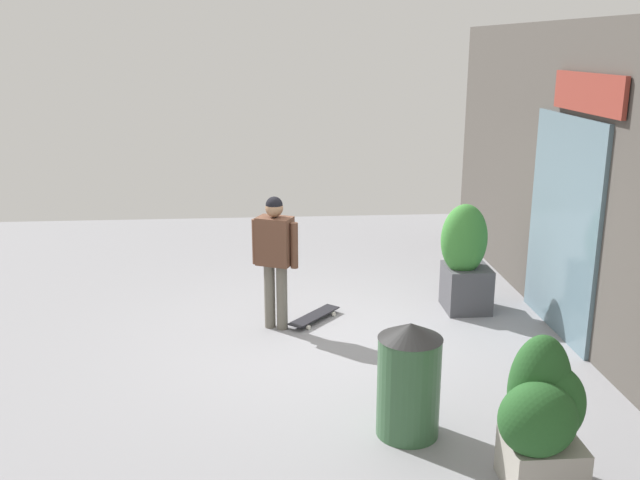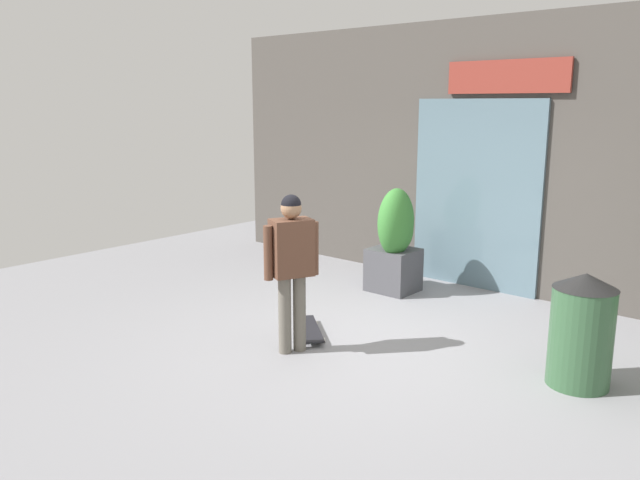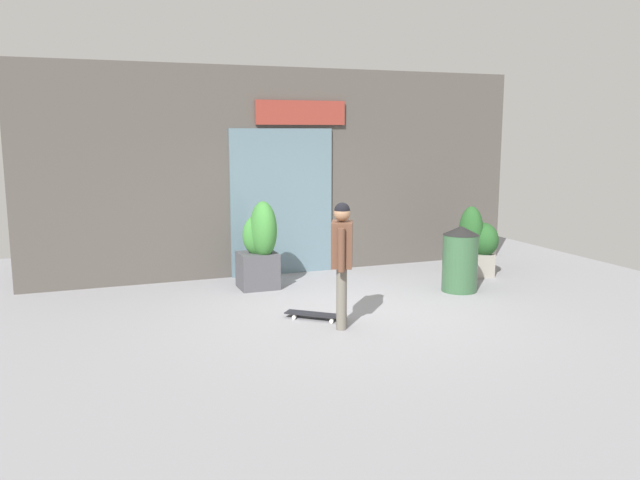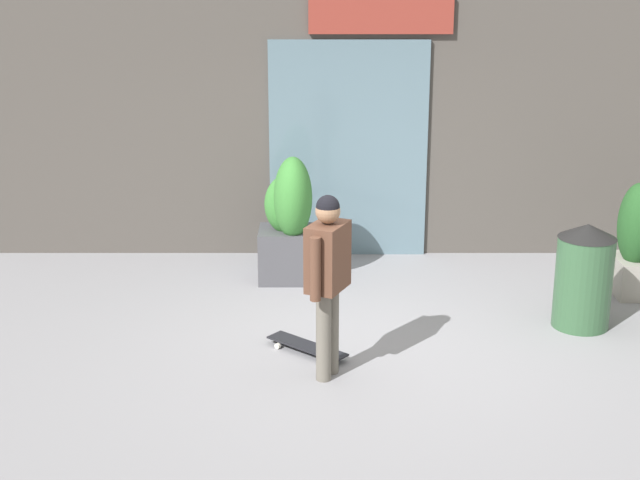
# 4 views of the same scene
# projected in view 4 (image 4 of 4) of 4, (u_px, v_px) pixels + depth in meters

# --- Properties ---
(ground_plane) EXTENTS (12.00, 12.00, 0.00)m
(ground_plane) POSITION_uv_depth(u_px,v_px,m) (369.00, 348.00, 8.65)
(ground_plane) COLOR gray
(building_facade) EXTENTS (8.90, 0.31, 3.58)m
(building_facade) POSITION_uv_depth(u_px,v_px,m) (360.00, 105.00, 10.88)
(building_facade) COLOR #4C4742
(building_facade) RESTS_ON ground_plane
(skateboarder) EXTENTS (0.40, 0.54, 1.62)m
(skateboarder) POSITION_uv_depth(u_px,v_px,m) (331.00, 269.00, 7.81)
(skateboarder) COLOR #666056
(skateboarder) RESTS_ON ground_plane
(skateboard) EXTENTS (0.76, 0.69, 0.08)m
(skateboard) POSITION_uv_depth(u_px,v_px,m) (310.00, 346.00, 8.54)
(skateboard) COLOR black
(skateboard) RESTS_ON ground_plane
(planter_box_left) EXTENTS (0.60, 0.65, 1.41)m
(planter_box_left) POSITION_uv_depth(u_px,v_px,m) (293.00, 220.00, 10.19)
(planter_box_left) COLOR #47474C
(planter_box_left) RESTS_ON ground_plane
(trash_bin) EXTENTS (0.56, 0.56, 1.04)m
(trash_bin) POSITION_uv_depth(u_px,v_px,m) (587.00, 276.00, 9.00)
(trash_bin) COLOR #335938
(trash_bin) RESTS_ON ground_plane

